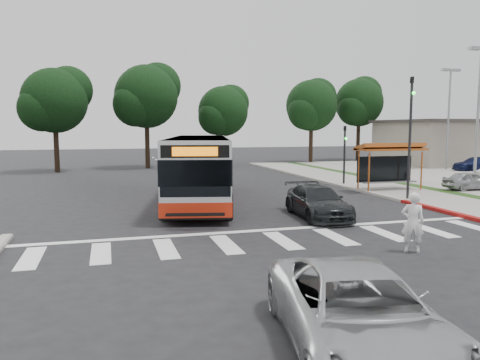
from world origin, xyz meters
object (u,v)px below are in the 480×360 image
object	(u,v)px
transit_bus	(199,170)
silver_suv_south	(359,314)
dark_sedan	(318,202)
pedestrian	(413,222)

from	to	relation	value
transit_bus	silver_suv_south	world-z (taller)	transit_bus
transit_bus	dark_sedan	xyz separation A→B (m)	(4.07, -5.74, -1.01)
pedestrian	dark_sedan	distance (m)	6.06
pedestrian	silver_suv_south	xyz separation A→B (m)	(-5.06, -5.51, -0.21)
dark_sedan	silver_suv_south	bearing A→B (deg)	-106.99
silver_suv_south	pedestrian	bearing A→B (deg)	58.36
transit_bus	silver_suv_south	bearing A→B (deg)	-79.75
transit_bus	silver_suv_south	size ratio (longest dim) A/B	2.46
dark_sedan	silver_suv_south	world-z (taller)	silver_suv_south
dark_sedan	silver_suv_south	size ratio (longest dim) A/B	0.88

